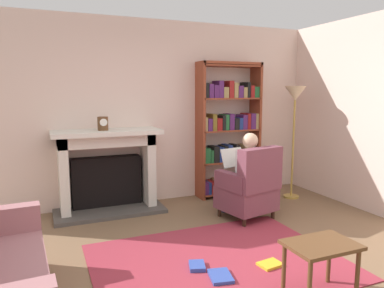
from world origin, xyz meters
The scene contains 12 objects.
ground centered at (0.00, 0.00, 0.00)m, with size 14.00×14.00×0.00m, color brown.
back_wall centered at (0.00, 2.55, 1.35)m, with size 5.60×0.10×2.70m, color beige.
side_wall_right centered at (2.65, 1.25, 1.35)m, with size 0.10×5.20×2.70m, color beige.
area_rug centered at (0.00, 0.30, 0.01)m, with size 2.40×1.80×0.01m, color maroon.
fireplace centered at (-0.72, 2.30, 0.60)m, with size 1.48×0.64×1.15m.
mantel_clock centered at (-0.77, 2.20, 1.24)m, with size 0.14×0.14×0.18m.
bookshelf centered at (1.21, 2.33, 1.02)m, with size 1.02×0.32×2.11m.
armchair_reading centered at (0.93, 1.23, 0.42)m, with size 0.76×0.74×0.97m.
seated_reader centered at (0.91, 1.34, 0.62)m, with size 0.44×0.58×1.14m.
side_table centered at (0.48, -0.58, 0.40)m, with size 0.56×0.39×0.47m.
scattered_books centered at (-0.02, 0.09, 0.03)m, with size 0.88×0.50×0.04m.
floor_lamp centered at (2.06, 1.81, 1.48)m, with size 0.32×0.32×1.74m.
Camera 1 is at (-1.53, -2.70, 1.68)m, focal length 33.89 mm.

